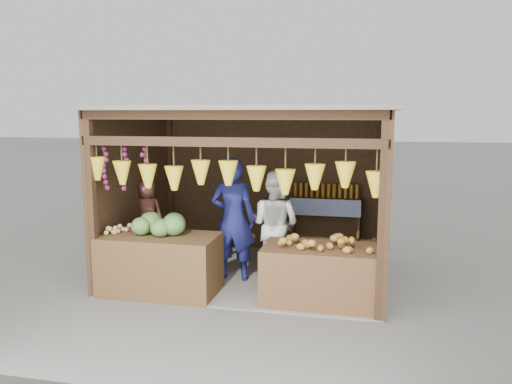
{
  "coord_description": "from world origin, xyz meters",
  "views": [
    {
      "loc": [
        1.7,
        -7.53,
        2.56
      ],
      "look_at": [
        0.08,
        -0.1,
        1.36
      ],
      "focal_mm": 35.0,
      "sensor_mm": 36.0,
      "label": 1
    }
  ],
  "objects_px": {
    "man_standing": "(233,220)",
    "woman_standing": "(275,225)",
    "counter_left": "(160,264)",
    "vendor_seated": "(148,213)",
    "counter_right": "(324,275)"
  },
  "relations": [
    {
      "from": "man_standing",
      "to": "woman_standing",
      "type": "relative_size",
      "value": 1.12
    },
    {
      "from": "counter_left",
      "to": "woman_standing",
      "type": "xyz_separation_m",
      "value": [
        1.49,
        1.0,
        0.43
      ]
    },
    {
      "from": "counter_left",
      "to": "woman_standing",
      "type": "relative_size",
      "value": 0.97
    },
    {
      "from": "counter_left",
      "to": "man_standing",
      "type": "distance_m",
      "value": 1.28
    },
    {
      "from": "vendor_seated",
      "to": "woman_standing",
      "type": "bearing_deg",
      "value": -177.98
    },
    {
      "from": "counter_right",
      "to": "woman_standing",
      "type": "bearing_deg",
      "value": 132.32
    },
    {
      "from": "woman_standing",
      "to": "vendor_seated",
      "type": "xyz_separation_m",
      "value": [
        -2.22,
        0.24,
        0.04
      ]
    },
    {
      "from": "counter_right",
      "to": "woman_standing",
      "type": "height_order",
      "value": "woman_standing"
    },
    {
      "from": "woman_standing",
      "to": "vendor_seated",
      "type": "bearing_deg",
      "value": 14.34
    },
    {
      "from": "counter_right",
      "to": "woman_standing",
      "type": "relative_size",
      "value": 0.96
    },
    {
      "from": "counter_left",
      "to": "vendor_seated",
      "type": "distance_m",
      "value": 1.51
    },
    {
      "from": "counter_right",
      "to": "man_standing",
      "type": "distance_m",
      "value": 1.69
    },
    {
      "from": "counter_left",
      "to": "counter_right",
      "type": "bearing_deg",
      "value": 1.99
    },
    {
      "from": "man_standing",
      "to": "vendor_seated",
      "type": "relative_size",
      "value": 1.67
    },
    {
      "from": "vendor_seated",
      "to": "counter_right",
      "type": "bearing_deg",
      "value": 167.45
    }
  ]
}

